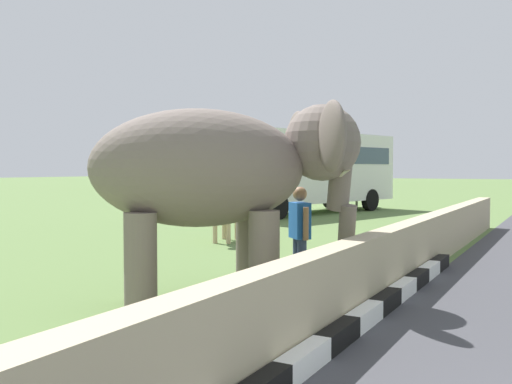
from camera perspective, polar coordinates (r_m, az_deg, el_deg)
barrier_parapet at (r=6.47m, az=6.14°, el=-10.54°), size 28.00×0.36×1.00m
elephant at (r=8.18m, az=-3.24°, el=2.11°), size 3.79×3.87×2.92m
person_handler at (r=9.13m, az=4.46°, el=-4.04°), size 0.51×0.53×1.66m
bus_white at (r=24.65m, az=5.23°, el=2.69°), size 10.23×5.06×3.50m
cow_near at (r=15.00m, az=-3.09°, el=-1.74°), size 1.92×1.02×1.23m
cow_mid at (r=28.64m, az=10.81°, el=0.18°), size 1.90×0.66×1.23m
hill_east at (r=69.43m, az=-2.77°, el=0.77°), size 33.33×26.66×12.74m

